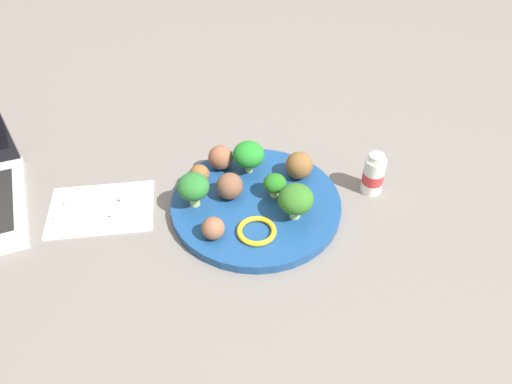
# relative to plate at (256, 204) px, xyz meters

# --- Properties ---
(ground_plane) EXTENTS (4.00, 4.00, 0.00)m
(ground_plane) POSITION_rel_plate_xyz_m (0.00, 0.00, -0.01)
(ground_plane) COLOR slate
(plate) EXTENTS (0.28, 0.28, 0.02)m
(plate) POSITION_rel_plate_xyz_m (0.00, 0.00, 0.00)
(plate) COLOR navy
(plate) RESTS_ON ground_plane
(broccoli_floret_front_left) EXTENTS (0.04, 0.04, 0.04)m
(broccoli_floret_front_left) POSITION_rel_plate_xyz_m (0.03, 0.01, 0.03)
(broccoli_floret_front_left) COLOR #A7BA69
(broccoli_floret_front_left) RESTS_ON plate
(broccoli_floret_mid_left) EXTENTS (0.06, 0.06, 0.06)m
(broccoli_floret_mid_left) POSITION_rel_plate_xyz_m (0.06, -0.04, 0.04)
(broccoli_floret_mid_left) COLOR #94CF71
(broccoli_floret_mid_left) RESTS_ON plate
(broccoli_floret_mid_right) EXTENTS (0.05, 0.05, 0.06)m
(broccoli_floret_mid_right) POSITION_rel_plate_xyz_m (-0.10, -0.01, 0.05)
(broccoli_floret_mid_right) COLOR #ABC476
(broccoli_floret_mid_right) RESTS_ON plate
(broccoli_floret_center) EXTENTS (0.05, 0.05, 0.06)m
(broccoli_floret_center) POSITION_rel_plate_xyz_m (-0.01, 0.08, 0.04)
(broccoli_floret_center) COLOR #ADCE6C
(broccoli_floret_center) RESTS_ON plate
(meatball_front_left) EXTENTS (0.04, 0.04, 0.04)m
(meatball_front_left) POSITION_rel_plate_xyz_m (-0.04, 0.01, 0.03)
(meatball_front_left) COLOR brown
(meatball_front_left) RESTS_ON plate
(meatball_near_rim) EXTENTS (0.04, 0.04, 0.04)m
(meatball_near_rim) POSITION_rel_plate_xyz_m (-0.06, 0.09, 0.03)
(meatball_near_rim) COLOR brown
(meatball_near_rim) RESTS_ON plate
(meatball_far_rim) EXTENTS (0.05, 0.05, 0.05)m
(meatball_far_rim) POSITION_rel_plate_xyz_m (0.07, 0.06, 0.03)
(meatball_far_rim) COLOR brown
(meatball_far_rim) RESTS_ON plate
(meatball_center) EXTENTS (0.04, 0.04, 0.04)m
(meatball_center) POSITION_rel_plate_xyz_m (-0.07, -0.08, 0.03)
(meatball_center) COLOR brown
(meatball_center) RESTS_ON plate
(meatball_back_left) EXTENTS (0.03, 0.03, 0.03)m
(meatball_back_left) POSITION_rel_plate_xyz_m (-0.10, 0.05, 0.03)
(meatball_back_left) COLOR brown
(meatball_back_left) RESTS_ON plate
(pepper_ring_front_left) EXTENTS (0.07, 0.07, 0.01)m
(pepper_ring_front_left) POSITION_rel_plate_xyz_m (-0.00, -0.07, 0.01)
(pepper_ring_front_left) COLOR yellow
(pepper_ring_front_left) RESTS_ON plate
(napkin) EXTENTS (0.18, 0.14, 0.01)m
(napkin) POSITION_rel_plate_xyz_m (-0.26, 0.00, -0.01)
(napkin) COLOR white
(napkin) RESTS_ON ground_plane
(fork) EXTENTS (0.12, 0.03, 0.01)m
(fork) POSITION_rel_plate_xyz_m (-0.25, 0.02, -0.00)
(fork) COLOR silver
(fork) RESTS_ON napkin
(knife) EXTENTS (0.15, 0.03, 0.01)m
(knife) POSITION_rel_plate_xyz_m (-0.25, -0.02, -0.00)
(knife) COLOR silver
(knife) RESTS_ON napkin
(yogurt_bottle) EXTENTS (0.04, 0.04, 0.08)m
(yogurt_bottle) POSITION_rel_plate_xyz_m (0.20, 0.04, 0.03)
(yogurt_bottle) COLOR white
(yogurt_bottle) RESTS_ON ground_plane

